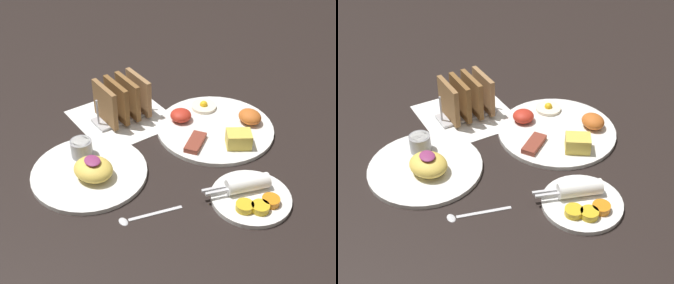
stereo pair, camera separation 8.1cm
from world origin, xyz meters
TOP-DOWN VIEW (x-y plane):
  - ground_plane at (0.00, 0.00)m, footprint 3.00×3.00m
  - napkin_flat at (-0.20, 0.00)m, footprint 0.22×0.22m
  - plate_breakfast at (-0.03, 0.16)m, footprint 0.28×0.28m
  - plate_condiments at (0.20, 0.06)m, footprint 0.16×0.17m
  - plate_foreground at (-0.06, -0.17)m, footprint 0.25×0.25m
  - toast_rack at (-0.20, 0.00)m, footprint 0.10×0.15m
  - teaspoon at (0.11, -0.15)m, footprint 0.05×0.12m

SIDE VIEW (x-z plane):
  - ground_plane at x=0.00m, z-range 0.00..0.00m
  - napkin_flat at x=-0.20m, z-range 0.00..0.00m
  - teaspoon at x=0.11m, z-range 0.00..0.01m
  - plate_breakfast at x=-0.03m, z-range -0.01..0.03m
  - plate_condiments at x=0.20m, z-range -0.01..0.03m
  - plate_foreground at x=-0.06m, z-range -0.01..0.04m
  - toast_rack at x=-0.20m, z-range 0.00..0.10m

